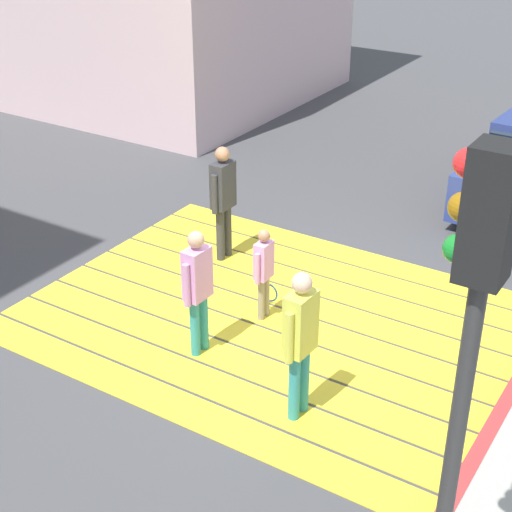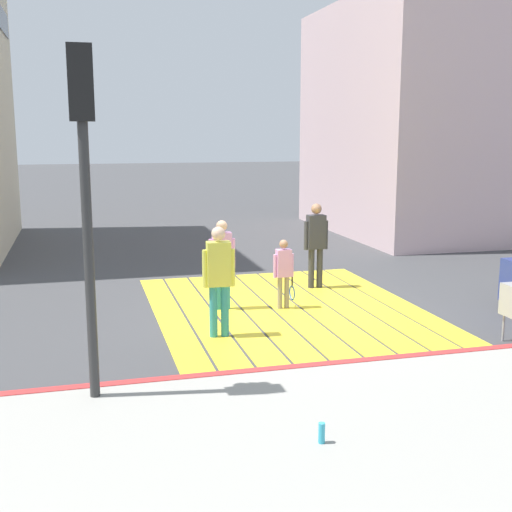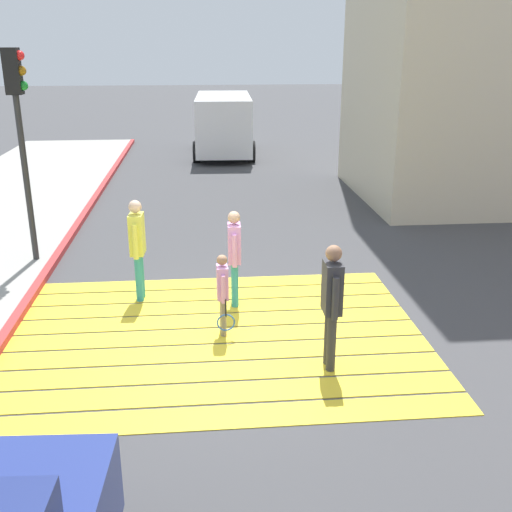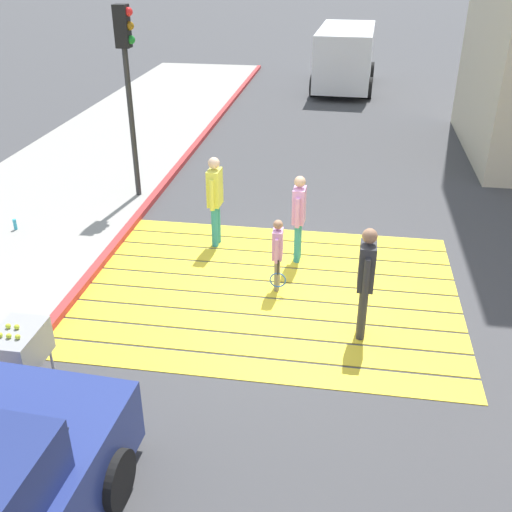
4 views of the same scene
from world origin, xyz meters
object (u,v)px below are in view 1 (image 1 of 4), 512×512
traffic_light_corner (469,330)px  pedestrian_adult_trailing (198,284)px  pedestrian_adult_lead (300,335)px  pedestrian_adult_side (223,195)px  pedestrian_child_with_racket (264,269)px

traffic_light_corner → pedestrian_adult_trailing: bearing=-31.7°
pedestrian_adult_lead → pedestrian_adult_side: bearing=-43.3°
traffic_light_corner → pedestrian_adult_side: size_ratio=2.34×
pedestrian_adult_trailing → pedestrian_adult_side: (1.19, -2.28, 0.07)m
traffic_light_corner → pedestrian_adult_trailing: (3.93, -2.43, -2.06)m
traffic_light_corner → pedestrian_adult_trailing: size_ratio=2.51×
pedestrian_adult_lead → pedestrian_adult_side: (2.84, -2.68, -0.00)m
pedestrian_adult_lead → pedestrian_adult_trailing: size_ratio=1.07×
traffic_light_corner → pedestrian_child_with_racket: traffic_light_corner is taller
pedestrian_adult_side → pedestrian_child_with_racket: 1.87m
pedestrian_adult_side → traffic_light_corner: bearing=137.4°
pedestrian_adult_lead → pedestrian_adult_side: 3.91m
pedestrian_adult_trailing → pedestrian_adult_side: bearing=-62.4°
traffic_light_corner → pedestrian_adult_side: (5.12, -4.70, -1.98)m
pedestrian_adult_lead → pedestrian_adult_trailing: (1.65, -0.41, -0.07)m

